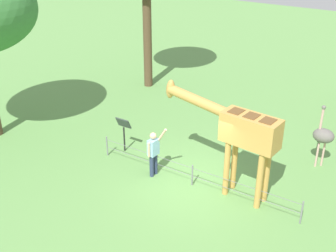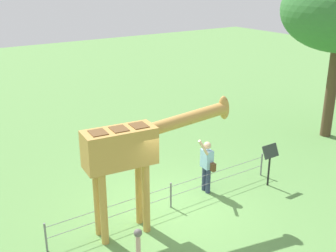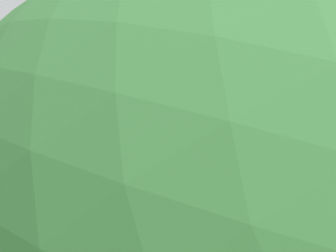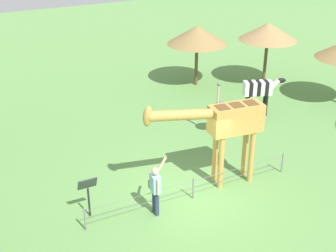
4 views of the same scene
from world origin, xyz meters
TOP-DOWN VIEW (x-y plane):
  - ground_plane at (0.00, 0.00)m, footprint 60.00×60.00m
  - giraffe at (-1.32, -0.24)m, footprint 3.96×0.91m
  - visitor at (1.37, 0.27)m, footprint 0.57×0.59m
  - info_sign at (3.18, -0.48)m, footprint 0.56×0.21m
  - wire_fence at (0.00, 0.11)m, footprint 7.05×0.05m

SIDE VIEW (x-z plane):
  - ground_plane at x=0.00m, z-range 0.00..0.00m
  - wire_fence at x=0.00m, z-range 0.03..0.78m
  - visitor at x=1.37m, z-range 0.02..1.79m
  - info_sign at x=3.18m, z-range 0.29..1.61m
  - giraffe at x=-1.32m, z-range 0.59..3.76m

